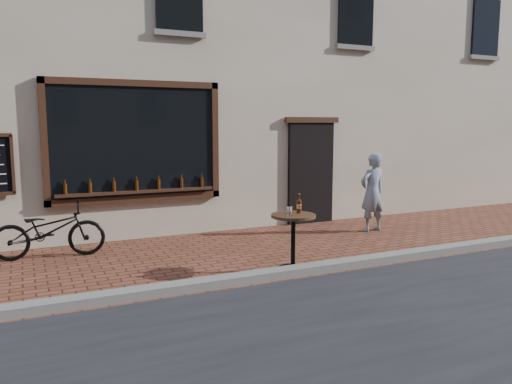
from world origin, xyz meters
name	(u,v)px	position (x,y,z in m)	size (l,w,h in m)	color
ground	(322,276)	(0.00, 0.00, 0.00)	(90.00, 90.00, 0.00)	#592F1C
kerb	(314,268)	(0.00, 0.20, 0.06)	(90.00, 0.25, 0.12)	slate
shop_building	(183,9)	(0.00, 6.50, 5.00)	(28.00, 6.20, 10.00)	beige
cargo_bicycle	(47,230)	(-3.52, 2.73, 0.47)	(2.05, 0.77, 0.98)	black
bistro_table	(293,230)	(-0.23, 0.43, 0.61)	(0.66, 0.66, 1.13)	black
pedestrian	(372,192)	(2.58, 2.18, 0.80)	(0.58, 0.38, 1.59)	gray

